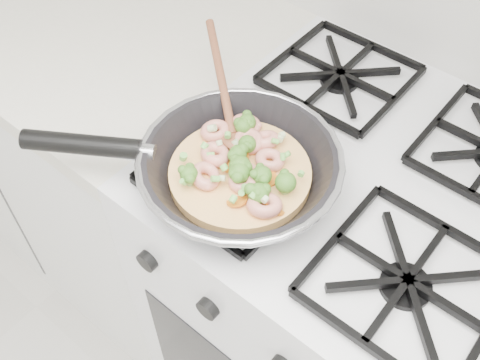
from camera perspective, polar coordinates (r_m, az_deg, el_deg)
The scene contains 3 objects.
stove at distance 1.26m, azimuth 9.42°, elevation -12.11°, with size 0.60×0.60×0.92m.
counter_left at distance 1.61m, azimuth -15.01°, elevation 4.39°, with size 1.00×0.60×0.90m.
skillet at distance 0.80m, azimuth -0.33°, elevation 1.40°, with size 0.43×0.38×0.09m.
Camera 1 is at (0.21, 1.13, 1.56)m, focal length 41.24 mm.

